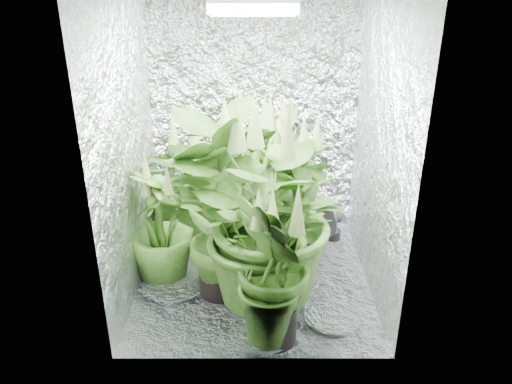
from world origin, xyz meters
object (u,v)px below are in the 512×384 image
at_px(plant_d, 161,228).
at_px(plant_f, 220,208).
at_px(plant_a, 190,179).
at_px(plant_e, 265,216).
at_px(plant_c, 268,175).
at_px(plant_h, 259,233).
at_px(circulation_fan, 330,223).
at_px(plant_g, 274,271).
at_px(grow_lamp, 253,6).
at_px(plant_b, 296,201).

bearing_deg(plant_d, plant_f, -18.80).
relative_size(plant_a, plant_e, 0.76).
bearing_deg(plant_f, plant_c, 68.00).
distance_m(plant_e, plant_h, 0.37).
height_order(plant_c, plant_e, plant_e).
bearing_deg(plant_h, circulation_fan, 45.96).
xyz_separation_m(plant_d, plant_h, (0.67, -0.03, -0.02)).
bearing_deg(plant_g, grow_lamp, 100.59).
relative_size(plant_c, plant_d, 1.30).
relative_size(grow_lamp, plant_b, 0.43).
height_order(grow_lamp, plant_d, grow_lamp).
bearing_deg(plant_c, circulation_fan, -8.75).
bearing_deg(plant_d, circulation_fan, 24.49).
bearing_deg(plant_b, plant_e, -116.74).
bearing_deg(plant_e, grow_lamp, 103.37).
distance_m(plant_f, circulation_fan, 1.20).
bearing_deg(plant_b, plant_f, -149.50).
distance_m(plant_c, plant_d, 0.99).
relative_size(grow_lamp, plant_e, 0.34).
relative_size(plant_d, plant_f, 0.66).
distance_m(plant_a, plant_e, 1.11).
height_order(plant_h, circulation_fan, plant_h).
distance_m(plant_f, plant_h, 0.37).
bearing_deg(grow_lamp, plant_c, 80.40).
height_order(plant_f, circulation_fan, plant_f).
bearing_deg(plant_h, grow_lamp, 132.59).
relative_size(plant_e, circulation_fan, 4.37).
bearing_deg(plant_c, plant_h, -96.19).
height_order(plant_d, plant_e, plant_e).
relative_size(plant_d, plant_e, 0.61).
xyz_separation_m(grow_lamp, circulation_fan, (0.61, 0.56, -1.69)).
bearing_deg(plant_b, plant_h, -144.29).
height_order(plant_b, plant_d, plant_b).
relative_size(plant_c, plant_h, 1.35).
distance_m(plant_c, plant_h, 0.70).
height_order(plant_b, plant_c, plant_b).
distance_m(plant_c, circulation_fan, 0.65).
height_order(plant_d, plant_h, plant_d).
xyz_separation_m(plant_f, circulation_fan, (0.83, 0.71, -0.49)).
distance_m(plant_a, plant_f, 0.85).
height_order(plant_c, plant_h, plant_c).
bearing_deg(plant_f, grow_lamp, 35.28).
bearing_deg(plant_d, plant_a, 78.82).
height_order(plant_a, plant_h, plant_a).
distance_m(plant_a, plant_d, 0.66).
distance_m(plant_b, plant_g, 0.80).
distance_m(plant_h, circulation_fan, 0.87).
bearing_deg(plant_f, plant_d, 161.20).
bearing_deg(grow_lamp, plant_g, -79.41).
bearing_deg(circulation_fan, plant_f, -160.74).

